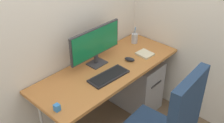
{
  "coord_description": "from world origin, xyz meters",
  "views": [
    {
      "loc": [
        -1.57,
        -1.5,
        2.16
      ],
      "look_at": [
        -0.01,
        -0.06,
        0.84
      ],
      "focal_mm": 43.17,
      "sensor_mm": 36.0,
      "label": 1
    }
  ],
  "objects_px": {
    "monitor": "(96,43)",
    "mouse": "(130,59)",
    "notebook": "(145,54)",
    "filing_cabinet": "(136,83)",
    "desk_clamp_accessory": "(57,108)",
    "keyboard": "(109,76)",
    "pen_holder": "(135,38)"
  },
  "relations": [
    {
      "from": "monitor",
      "to": "pen_holder",
      "type": "relative_size",
      "value": 3.3
    },
    {
      "from": "monitor",
      "to": "mouse",
      "type": "height_order",
      "value": "monitor"
    },
    {
      "from": "filing_cabinet",
      "to": "keyboard",
      "type": "bearing_deg",
      "value": -169.14
    },
    {
      "from": "keyboard",
      "to": "monitor",
      "type": "bearing_deg",
      "value": 70.9
    },
    {
      "from": "pen_holder",
      "to": "keyboard",
      "type": "bearing_deg",
      "value": -160.11
    },
    {
      "from": "pen_holder",
      "to": "desk_clamp_accessory",
      "type": "bearing_deg",
      "value": -168.4
    },
    {
      "from": "mouse",
      "to": "pen_holder",
      "type": "bearing_deg",
      "value": 11.83
    },
    {
      "from": "mouse",
      "to": "filing_cabinet",
      "type": "bearing_deg",
      "value": -2.27
    },
    {
      "from": "keyboard",
      "to": "notebook",
      "type": "height_order",
      "value": "same"
    },
    {
      "from": "keyboard",
      "to": "notebook",
      "type": "bearing_deg",
      "value": -0.14
    },
    {
      "from": "notebook",
      "to": "filing_cabinet",
      "type": "bearing_deg",
      "value": 81.26
    },
    {
      "from": "keyboard",
      "to": "pen_holder",
      "type": "height_order",
      "value": "pen_holder"
    },
    {
      "from": "monitor",
      "to": "notebook",
      "type": "xyz_separation_m",
      "value": [
        0.46,
        -0.25,
        -0.21
      ]
    },
    {
      "from": "keyboard",
      "to": "pen_holder",
      "type": "distance_m",
      "value": 0.73
    },
    {
      "from": "desk_clamp_accessory",
      "to": "notebook",
      "type": "bearing_deg",
      "value": 0.69
    },
    {
      "from": "filing_cabinet",
      "to": "desk_clamp_accessory",
      "type": "bearing_deg",
      "value": -173.89
    },
    {
      "from": "pen_holder",
      "to": "mouse",
      "type": "bearing_deg",
      "value": -148.24
    },
    {
      "from": "filing_cabinet",
      "to": "pen_holder",
      "type": "distance_m",
      "value": 0.53
    },
    {
      "from": "filing_cabinet",
      "to": "monitor",
      "type": "relative_size",
      "value": 0.99
    },
    {
      "from": "monitor",
      "to": "pen_holder",
      "type": "distance_m",
      "value": 0.62
    },
    {
      "from": "filing_cabinet",
      "to": "monitor",
      "type": "height_order",
      "value": "monitor"
    },
    {
      "from": "notebook",
      "to": "desk_clamp_accessory",
      "type": "distance_m",
      "value": 1.15
    },
    {
      "from": "filing_cabinet",
      "to": "monitor",
      "type": "distance_m",
      "value": 0.84
    },
    {
      "from": "monitor",
      "to": "desk_clamp_accessory",
      "type": "bearing_deg",
      "value": -158.86
    },
    {
      "from": "mouse",
      "to": "desk_clamp_accessory",
      "type": "relative_size",
      "value": 1.85
    },
    {
      "from": "filing_cabinet",
      "to": "desk_clamp_accessory",
      "type": "height_order",
      "value": "desk_clamp_accessory"
    },
    {
      "from": "monitor",
      "to": "keyboard",
      "type": "distance_m",
      "value": 0.34
    },
    {
      "from": "monitor",
      "to": "mouse",
      "type": "bearing_deg",
      "value": -39.35
    },
    {
      "from": "monitor",
      "to": "keyboard",
      "type": "height_order",
      "value": "monitor"
    },
    {
      "from": "monitor",
      "to": "desk_clamp_accessory",
      "type": "xyz_separation_m",
      "value": [
        -0.68,
        -0.26,
        -0.2
      ]
    },
    {
      "from": "filing_cabinet",
      "to": "notebook",
      "type": "height_order",
      "value": "notebook"
    },
    {
      "from": "desk_clamp_accessory",
      "to": "keyboard",
      "type": "bearing_deg",
      "value": 1.45
    }
  ]
}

